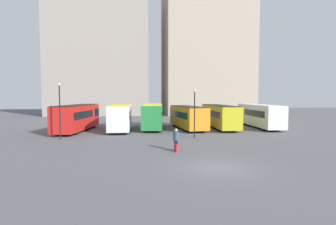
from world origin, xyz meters
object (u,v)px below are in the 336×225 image
suitcase (176,148)px  lamp_post_0 (195,109)px  bus_1 (121,117)px  lamp_post_1 (60,106)px  bus_5 (259,115)px  bus_0 (77,117)px  bus_3 (188,116)px  bus_4 (219,115)px  bus_2 (153,116)px  traveler (176,138)px

suitcase → lamp_post_0: bearing=-46.7°
bus_1 → lamp_post_0: (8.10, -7.12, 1.26)m
lamp_post_1 → bus_5: bearing=16.9°
bus_0 → lamp_post_1: size_ratio=1.82×
bus_0 → bus_3: bearing=-78.7°
lamp_post_0 → lamp_post_1: (-13.77, 0.59, 0.32)m
bus_4 → suitcase: bearing=152.9°
bus_0 → bus_5: 24.75m
suitcase → bus_4: bearing=-51.9°
suitcase → lamp_post_1: 13.41m
bus_5 → lamp_post_1: (-25.00, -7.62, 1.61)m
bus_0 → bus_1: 5.40m
bus_2 → lamp_post_1: lamp_post_1 is taller
bus_5 → lamp_post_0: 13.97m
bus_1 → bus_5: (19.33, 1.09, -0.03)m
traveler → suitcase: (-0.05, -0.51, -0.74)m
bus_5 → traveler: (-14.17, -14.48, -0.69)m
bus_2 → bus_3: bus_2 is taller
bus_0 → lamp_post_1: lamp_post_1 is taller
lamp_post_1 → bus_3: bearing=26.2°
bus_4 → bus_5: 5.81m
bus_3 → lamp_post_1: 16.33m
bus_1 → lamp_post_1: 8.79m
bus_0 → lamp_post_0: lamp_post_0 is taller
bus_0 → bus_2: bus_2 is taller
suitcase → bus_5: bearing=-66.3°
bus_5 → lamp_post_0: lamp_post_0 is taller
bus_4 → bus_3: bearing=99.3°
traveler → bus_4: bearing=-52.6°
bus_4 → lamp_post_0: lamp_post_0 is taller
bus_2 → lamp_post_0: bearing=-149.6°
bus_5 → bus_0: bearing=96.0°
bus_3 → bus_4: (4.62, 0.59, 0.06)m
bus_3 → bus_1: bearing=88.0°
suitcase → traveler: bearing=-28.9°
bus_3 → lamp_post_0: bearing=168.0°
lamp_post_0 → lamp_post_1: lamp_post_1 is taller
bus_4 → suitcase: bus_4 is taller
bus_4 → lamp_post_1: (-19.19, -7.76, 1.64)m
bus_4 → traveler: bearing=152.3°
bus_1 → traveler: size_ratio=5.06×
bus_3 → suitcase: bus_3 is taller
bus_0 → lamp_post_0: 15.35m
bus_0 → suitcase: (10.50, -13.98, -1.47)m
bus_5 → lamp_post_1: lamp_post_1 is taller
bus_2 → bus_1: bearing=112.3°
bus_1 → lamp_post_1: lamp_post_1 is taller
bus_5 → bus_2: bearing=93.0°
bus_0 → suitcase: size_ratio=11.40×
bus_2 → lamp_post_0: (3.84, -8.38, 1.25)m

